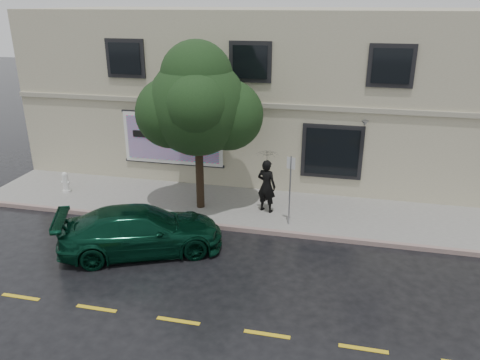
% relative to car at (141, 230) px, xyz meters
% --- Properties ---
extents(ground, '(90.00, 90.00, 0.00)m').
position_rel_car_xyz_m(ground, '(2.25, 0.50, -0.72)').
color(ground, black).
rests_on(ground, ground).
extents(sidewalk, '(20.00, 3.50, 0.15)m').
position_rel_car_xyz_m(sidewalk, '(2.25, 3.75, -0.64)').
color(sidewalk, gray).
rests_on(sidewalk, ground).
extents(curb, '(20.00, 0.18, 0.16)m').
position_rel_car_xyz_m(curb, '(2.25, 2.00, -0.64)').
color(curb, gray).
rests_on(curb, ground).
extents(road_marking, '(19.00, 0.12, 0.01)m').
position_rel_car_xyz_m(road_marking, '(2.25, -3.00, -0.71)').
color(road_marking, gold).
rests_on(road_marking, ground).
extents(building, '(20.00, 8.12, 7.00)m').
position_rel_car_xyz_m(building, '(2.26, 9.50, 2.78)').
color(building, '#C0B69A').
rests_on(building, ground).
extents(billboard, '(4.30, 0.16, 2.20)m').
position_rel_car_xyz_m(billboard, '(-0.95, 5.42, 1.33)').
color(billboard, white).
rests_on(billboard, ground).
extents(car, '(5.40, 4.01, 1.44)m').
position_rel_car_xyz_m(car, '(0.00, 0.00, 0.00)').
color(car, '#083221').
rests_on(car, ground).
extents(pedestrian, '(0.82, 0.67, 1.95)m').
position_rel_car_xyz_m(pedestrian, '(3.29, 3.48, 0.41)').
color(pedestrian, black).
rests_on(pedestrian, sidewalk).
extents(umbrella, '(1.13, 1.13, 0.63)m').
position_rel_car_xyz_m(umbrella, '(3.29, 3.48, 1.70)').
color(umbrella, black).
rests_on(umbrella, pedestrian).
extents(street_tree, '(3.42, 3.42, 5.49)m').
position_rel_car_xyz_m(street_tree, '(0.86, 3.31, 3.19)').
color(street_tree, '#302315').
rests_on(street_tree, sidewalk).
extents(fire_hydrant, '(0.34, 0.32, 0.84)m').
position_rel_car_xyz_m(fire_hydrant, '(-4.81, 3.49, -0.16)').
color(fire_hydrant, silver).
rests_on(fire_hydrant, sidewalk).
extents(sign_pole, '(0.29, 0.13, 2.45)m').
position_rel_car_xyz_m(sign_pole, '(4.23, 2.57, 0.91)').
color(sign_pole, gray).
rests_on(sign_pole, sidewalk).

